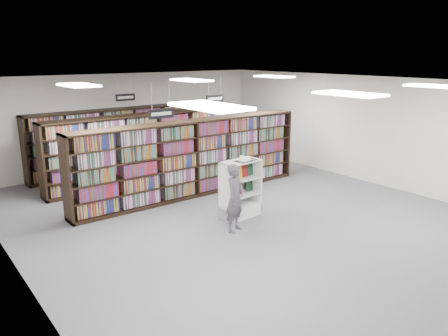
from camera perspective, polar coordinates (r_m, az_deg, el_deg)
floor at (r=10.78m, az=1.94°, el=-6.14°), size 12.00×12.00×0.00m
ceiling at (r=10.09m, az=2.10°, el=11.08°), size 10.00×12.00×0.10m
wall_back at (r=15.35m, az=-12.46°, el=6.01°), size 10.00×0.10×3.20m
wall_left at (r=8.20m, az=-26.07°, el=-2.69°), size 0.10×12.00×3.20m
wall_right at (r=13.99m, az=18.08°, el=4.80°), size 0.10×12.00×3.20m
bookshelf_row_near at (r=12.01m, az=-4.09°, el=1.27°), size 7.00×0.60×2.10m
bookshelf_row_mid at (r=13.69m, az=-8.73°, el=2.81°), size 7.00×0.60×2.10m
bookshelf_row_far at (r=15.17m, az=-11.86°, el=3.84°), size 7.00×0.60×2.10m
aisle_sign_left at (r=10.13m, az=-8.21°, el=7.16°), size 0.65×0.02×0.80m
aisle_sign_right at (r=13.43m, az=-1.20°, el=9.15°), size 0.65×0.02×0.80m
aisle_sign_center at (r=14.13m, az=-12.76°, el=9.07°), size 0.65×0.02×0.80m
troffer_front_left at (r=5.90m, az=-1.84°, el=8.06°), size 0.60×1.20×0.04m
troffer_front_center at (r=8.02m, az=16.06°, el=9.28°), size 0.60×1.20×0.04m
troffer_front_right at (r=10.58m, az=25.98°, el=9.58°), size 0.60×1.20×0.04m
troffer_back_left at (r=10.37m, az=-18.49°, el=10.22°), size 0.60×1.20×0.04m
troffer_back_center at (r=11.70m, az=-4.28°, el=11.37°), size 0.60×1.20×0.04m
troffer_back_right at (r=13.58m, az=6.57°, el=11.78°), size 0.60×1.20×0.04m
endcap_display at (r=10.57m, az=2.01°, el=-3.87°), size 1.03×0.58×1.39m
open_book at (r=10.29m, az=2.83°, el=1.14°), size 0.57×0.38×0.12m
shopper at (r=9.61m, az=1.47°, el=-3.95°), size 0.66×0.56×1.53m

